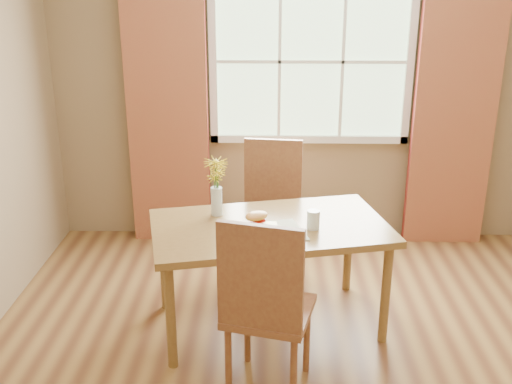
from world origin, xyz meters
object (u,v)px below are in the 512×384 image
(chair_near, at_px, (265,302))
(croissant_sandwich, at_px, (256,221))
(water_glass, at_px, (313,220))
(dining_table, at_px, (270,235))
(flower_vase, at_px, (216,180))
(chair_far, at_px, (271,204))

(chair_near, height_order, croissant_sandwich, chair_near)
(croissant_sandwich, relative_size, water_glass, 1.57)
(dining_table, relative_size, croissant_sandwich, 8.64)
(water_glass, bearing_deg, croissant_sandwich, -169.74)
(water_glass, height_order, flower_vase, flower_vase)
(dining_table, bearing_deg, chair_near, -104.65)
(chair_far, bearing_deg, dining_table, -84.03)
(chair_far, height_order, croissant_sandwich, chair_far)
(chair_far, distance_m, flower_vase, 0.75)
(chair_near, distance_m, chair_far, 1.42)
(dining_table, xyz_separation_m, croissant_sandwich, (-0.08, -0.12, 0.15))
(chair_far, xyz_separation_m, flower_vase, (-0.35, -0.55, 0.38))
(water_glass, bearing_deg, dining_table, 167.82)
(chair_far, xyz_separation_m, water_glass, (0.25, -0.77, 0.19))
(dining_table, bearing_deg, croissant_sandwich, -136.76)
(chair_near, relative_size, chair_far, 1.01)
(chair_far, distance_m, croissant_sandwich, 0.86)
(chair_near, relative_size, flower_vase, 2.77)
(chair_far, bearing_deg, croissant_sandwich, -89.40)
(chair_near, bearing_deg, flower_vase, 124.64)
(flower_vase, bearing_deg, water_glass, -19.41)
(chair_near, height_order, flower_vase, flower_vase)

